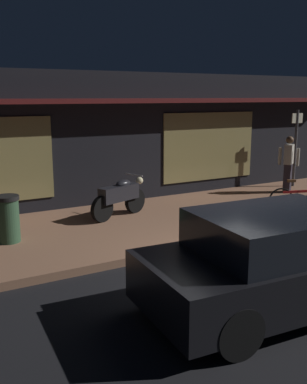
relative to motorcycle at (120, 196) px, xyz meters
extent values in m
plane|color=black|center=(0.42, -3.59, -0.65)|extent=(60.00, 60.00, 0.00)
cube|color=#8C6047|center=(0.42, -0.59, -0.57)|extent=(18.00, 4.00, 0.15)
cube|color=black|center=(0.42, 2.81, 1.15)|extent=(18.00, 2.80, 3.60)
cube|color=olive|center=(3.62, 1.39, 0.85)|extent=(3.20, 0.04, 2.00)
cube|color=#591919|center=(0.42, 1.16, 2.20)|extent=(16.20, 0.50, 0.12)
cylinder|color=black|center=(-0.55, -0.20, -0.20)|extent=(0.61, 0.32, 0.60)
cylinder|color=black|center=(0.49, 0.18, -0.20)|extent=(0.61, 0.32, 0.60)
cube|color=black|center=(-0.03, -0.01, 0.08)|extent=(1.13, 0.64, 0.36)
ellipsoid|color=black|center=(0.11, 0.04, 0.28)|extent=(0.50, 0.38, 0.20)
sphere|color=#F9EDB7|center=(0.65, 0.23, 0.28)|extent=(0.18, 0.18, 0.18)
cylinder|color=gray|center=(0.46, 0.17, 0.45)|extent=(0.22, 0.53, 0.03)
torus|color=black|center=(3.48, -1.72, -0.17)|extent=(0.64, 0.24, 0.66)
cube|color=#A51E1E|center=(3.95, -1.87, 0.05)|extent=(0.87, 0.31, 0.06)
cube|color=brown|center=(3.71, -1.80, 0.32)|extent=(0.21, 0.14, 0.06)
cube|color=#28232D|center=(5.55, 0.07, -0.07)|extent=(0.34, 0.32, 0.85)
cube|color=#B2AD9E|center=(5.55, 0.07, 0.64)|extent=(0.44, 0.39, 0.58)
sphere|color=brown|center=(5.55, 0.07, 1.06)|extent=(0.22, 0.22, 0.22)
cylinder|color=#B2AD9E|center=(5.40, 0.29, 0.57)|extent=(0.12, 0.12, 0.52)
cylinder|color=#B2AD9E|center=(5.69, -0.15, 0.57)|extent=(0.12, 0.12, 0.52)
cylinder|color=#47474C|center=(6.41, 0.65, 0.70)|extent=(0.09, 0.09, 2.40)
cube|color=beige|center=(6.41, 0.65, 1.65)|extent=(0.44, 0.03, 0.30)
cylinder|color=#2D4C33|center=(-2.71, -0.61, -0.07)|extent=(0.44, 0.44, 0.85)
cylinder|color=black|center=(-2.71, -0.61, 0.39)|extent=(0.48, 0.48, 0.08)
cylinder|color=black|center=(-1.13, -4.19, -0.33)|extent=(0.65, 0.26, 0.64)
cylinder|color=black|center=(-1.23, -5.74, -0.33)|extent=(0.65, 0.26, 0.64)
cube|color=black|center=(0.17, -5.05, -0.10)|extent=(4.20, 2.02, 0.68)
cube|color=black|center=(0.02, -5.04, 0.45)|extent=(2.30, 1.74, 0.64)
camera|label=1|loc=(-4.34, -9.31, 2.32)|focal=41.54mm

